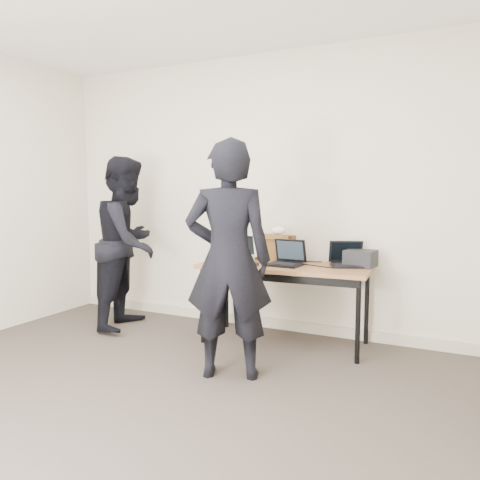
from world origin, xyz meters
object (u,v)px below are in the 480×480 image
Objects in this scene: equipment_box at (360,258)px; person_observer at (128,243)px; desk at (284,271)px; laptop_center at (286,259)px; laptop_right at (347,260)px; person_typist at (228,260)px; leather_satchel at (275,247)px; laptop_beige at (235,256)px.

equipment_box is 0.15× the size of person_observer.
laptop_center reaches higher than desk.
laptop_right is 1.51× the size of equipment_box.
desk is 0.88× the size of person_typist.
person_typist is at bearing -100.58° from desk.
leather_satchel is 0.81m from equipment_box.
laptop_right is 0.22× the size of person_observer.
laptop_center is 0.18× the size of person_typist.
laptop_right is 0.22× the size of person_typist.
laptop_beige is at bearing 174.58° from desk.
laptop_right is at bearing 15.50° from desk.
person_observer is (-1.44, -0.39, 0.01)m from leather_satchel.
laptop_center is 0.53m from laptop_right.
equipment_box is (1.13, 0.17, 0.02)m from laptop_beige.
laptop_center is at bearing 178.43° from laptop_right.
laptop_beige reaches higher than leather_satchel.
person_observer reaches higher than laptop_center.
laptop_center is at bearing -43.12° from leather_satchel.
leather_satchel is (-0.20, 0.24, 0.08)m from laptop_center.
laptop_beige reaches higher than laptop_right.
laptop_right is 2.16m from person_observer.
laptop_right is at bearing -142.98° from person_typist.
laptop_center reaches higher than equipment_box.
laptop_beige is 0.95× the size of leather_satchel.
laptop_center is 0.32m from leather_satchel.
person_typist is 1.67m from person_observer.
desk is 0.11m from laptop_center.
desk is at bearing 6.37° from laptop_beige.
leather_satchel is at bearing 153.78° from laptop_right.
person_observer is at bearing -171.16° from equipment_box.
laptop_right is at bearing -93.97° from person_observer.
person_observer reaches higher than leather_satchel.
equipment_box is 0.14× the size of person_typist.
laptop_beige is at bearing -178.56° from laptop_center.
desk is 0.67m from equipment_box.
equipment_box is at bearing 3.89° from leather_satchel.
person_typist is at bearing -128.40° from person_observer.
person_typist is (-0.13, -0.87, 0.10)m from laptop_center.
desk is 0.91m from person_typist.
person_typist reaches higher than desk.
equipment_box reaches higher than desk.
equipment_box is (0.11, 0.02, 0.02)m from laptop_right.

